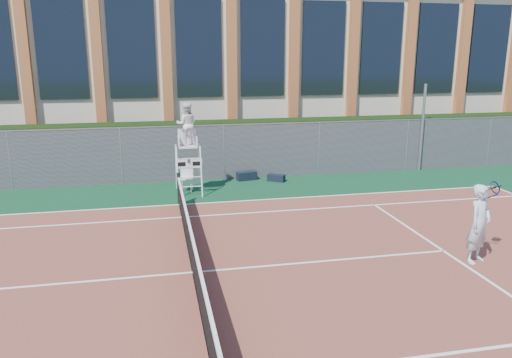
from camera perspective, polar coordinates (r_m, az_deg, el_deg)
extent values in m
plane|color=#233814|center=(11.82, -7.19, -10.67)|extent=(120.00, 120.00, 0.00)
cube|color=#0C3821|center=(12.74, -7.57, -8.80)|extent=(36.00, 20.00, 0.01)
cube|color=brown|center=(11.81, -7.20, -10.58)|extent=(23.77, 10.97, 0.02)
cylinder|color=black|center=(16.92, -8.82, -1.11)|extent=(0.10, 0.10, 1.10)
cube|color=black|center=(11.64, -7.26, -8.61)|extent=(0.03, 11.00, 0.86)
cube|color=white|center=(11.47, -7.33, -6.52)|extent=(0.06, 11.20, 0.07)
cube|color=black|center=(21.09, -9.53, 3.39)|extent=(40.00, 1.40, 2.20)
cube|color=beige|center=(28.75, -10.47, 11.96)|extent=(44.00, 10.00, 8.00)
cylinder|color=#9EA0A5|center=(22.70, 18.46, 5.57)|extent=(0.12, 0.12, 3.73)
cylinder|color=white|center=(17.75, -8.95, 0.66)|extent=(0.05, 0.50, 1.81)
cylinder|color=white|center=(17.80, -6.27, 0.79)|extent=(0.05, 0.50, 1.81)
cylinder|color=white|center=(18.65, -9.10, 1.30)|extent=(0.05, 0.50, 1.81)
cylinder|color=white|center=(18.70, -6.55, 1.42)|extent=(0.05, 0.50, 1.81)
cube|color=white|center=(18.05, -7.81, 3.71)|extent=(0.65, 0.56, 0.06)
cube|color=white|center=(18.25, -7.90, 4.85)|extent=(0.65, 0.05, 0.56)
cube|color=white|center=(17.78, -8.50, 1.69)|extent=(0.41, 0.03, 0.32)
cube|color=white|center=(17.81, -6.83, 1.77)|extent=(0.41, 0.03, 0.32)
imported|color=white|center=(17.97, -7.90, 6.23)|extent=(0.79, 0.64, 1.53)
cube|color=silver|center=(18.51, -7.96, 0.08)|extent=(0.56, 0.56, 0.04)
cube|color=silver|center=(18.66, -7.90, 1.04)|extent=(0.47, 0.14, 0.50)
cylinder|color=silver|center=(18.42, -8.61, -0.84)|extent=(0.03, 0.03, 0.47)
cylinder|color=silver|center=(18.37, -7.43, -0.84)|extent=(0.03, 0.03, 0.47)
cylinder|color=silver|center=(18.79, -8.43, -0.54)|extent=(0.03, 0.03, 0.47)
cylinder|color=silver|center=(18.73, -7.28, -0.54)|extent=(0.03, 0.03, 0.47)
cube|color=black|center=(20.07, -1.07, 0.36)|extent=(0.84, 0.47, 0.34)
cube|color=black|center=(19.89, 2.31, 0.13)|extent=(0.74, 0.64, 0.28)
imported|color=silver|center=(13.09, 24.15, -4.71)|extent=(0.83, 0.73, 1.93)
torus|color=#171246|center=(13.37, 25.65, -0.87)|extent=(0.38, 0.30, 0.30)
sphere|color=#CCE533|center=(13.58, 25.52, -0.86)|extent=(0.07, 0.07, 0.07)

